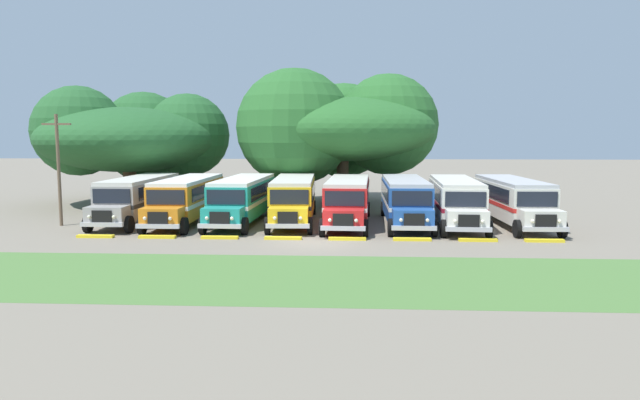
% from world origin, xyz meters
% --- Properties ---
extents(ground_plane, '(220.00, 220.00, 0.00)m').
position_xyz_m(ground_plane, '(0.00, 0.00, 0.00)').
color(ground_plane, slate).
extents(foreground_grass_strip, '(80.00, 8.01, 0.01)m').
position_xyz_m(foreground_grass_strip, '(0.00, -7.42, 0.00)').
color(foreground_grass_strip, '#4C7538').
rests_on(foreground_grass_strip, ground_plane).
extents(parked_bus_slot_0, '(2.74, 10.85, 2.82)m').
position_xyz_m(parked_bus_slot_0, '(-11.96, 7.13, 1.58)').
color(parked_bus_slot_0, '#9E9993').
rests_on(parked_bus_slot_0, ground_plane).
extents(parked_bus_slot_1, '(2.69, 10.84, 2.82)m').
position_xyz_m(parked_bus_slot_1, '(-8.61, 6.69, 1.58)').
color(parked_bus_slot_1, orange).
rests_on(parked_bus_slot_1, ground_plane).
extents(parked_bus_slot_2, '(3.00, 10.88, 2.82)m').
position_xyz_m(parked_bus_slot_2, '(-5.05, 6.92, 1.58)').
color(parked_bus_slot_2, teal).
rests_on(parked_bus_slot_2, ground_plane).
extents(parked_bus_slot_3, '(3.07, 10.89, 2.82)m').
position_xyz_m(parked_bus_slot_3, '(-1.79, 7.16, 1.58)').
color(parked_bus_slot_3, yellow).
rests_on(parked_bus_slot_3, ground_plane).
extents(parked_bus_slot_4, '(3.05, 10.89, 2.82)m').
position_xyz_m(parked_bus_slot_4, '(1.72, 6.54, 1.58)').
color(parked_bus_slot_4, red).
rests_on(parked_bus_slot_4, ground_plane).
extents(parked_bus_slot_5, '(2.74, 10.85, 2.82)m').
position_xyz_m(parked_bus_slot_5, '(5.31, 6.82, 1.58)').
color(parked_bus_slot_5, '#23519E').
rests_on(parked_bus_slot_5, ground_plane).
extents(parked_bus_slot_6, '(3.19, 10.91, 2.82)m').
position_xyz_m(parked_bus_slot_6, '(8.42, 6.53, 1.58)').
color(parked_bus_slot_6, silver).
rests_on(parked_bus_slot_6, ground_plane).
extents(parked_bus_slot_7, '(2.91, 10.87, 2.82)m').
position_xyz_m(parked_bus_slot_7, '(12.02, 6.81, 1.58)').
color(parked_bus_slot_7, silver).
rests_on(parked_bus_slot_7, ground_plane).
extents(curb_wheelstop_0, '(2.00, 0.36, 0.15)m').
position_xyz_m(curb_wheelstop_0, '(-12.00, 0.70, 0.07)').
color(curb_wheelstop_0, yellow).
rests_on(curb_wheelstop_0, ground_plane).
extents(curb_wheelstop_1, '(2.00, 0.36, 0.15)m').
position_xyz_m(curb_wheelstop_1, '(-8.57, 0.70, 0.07)').
color(curb_wheelstop_1, yellow).
rests_on(curb_wheelstop_1, ground_plane).
extents(curb_wheelstop_2, '(2.00, 0.36, 0.15)m').
position_xyz_m(curb_wheelstop_2, '(-5.14, 0.70, 0.07)').
color(curb_wheelstop_2, yellow).
rests_on(curb_wheelstop_2, ground_plane).
extents(curb_wheelstop_3, '(2.00, 0.36, 0.15)m').
position_xyz_m(curb_wheelstop_3, '(-1.71, 0.70, 0.07)').
color(curb_wheelstop_3, yellow).
rests_on(curb_wheelstop_3, ground_plane).
extents(curb_wheelstop_4, '(2.00, 0.36, 0.15)m').
position_xyz_m(curb_wheelstop_4, '(1.71, 0.70, 0.07)').
color(curb_wheelstop_4, yellow).
rests_on(curb_wheelstop_4, ground_plane).
extents(curb_wheelstop_5, '(2.00, 0.36, 0.15)m').
position_xyz_m(curb_wheelstop_5, '(5.14, 0.70, 0.07)').
color(curb_wheelstop_5, yellow).
rests_on(curb_wheelstop_5, ground_plane).
extents(curb_wheelstop_6, '(2.00, 0.36, 0.15)m').
position_xyz_m(curb_wheelstop_6, '(8.57, 0.70, 0.07)').
color(curb_wheelstop_6, yellow).
rests_on(curb_wheelstop_6, ground_plane).
extents(curb_wheelstop_7, '(2.00, 0.36, 0.15)m').
position_xyz_m(curb_wheelstop_7, '(12.00, 0.70, 0.07)').
color(curb_wheelstop_7, yellow).
rests_on(curb_wheelstop_7, ground_plane).
extents(broad_shade_tree, '(15.93, 14.71, 10.71)m').
position_xyz_m(broad_shade_tree, '(0.96, 17.00, 6.15)').
color(broad_shade_tree, brown).
rests_on(broad_shade_tree, ground_plane).
extents(secondary_tree, '(14.99, 15.08, 9.49)m').
position_xyz_m(secondary_tree, '(-16.12, 17.25, 5.44)').
color(secondary_tree, brown).
rests_on(secondary_tree, ground_plane).
extents(utility_pole, '(1.80, 0.20, 6.83)m').
position_xyz_m(utility_pole, '(-15.97, 4.69, 3.66)').
color(utility_pole, brown).
rests_on(utility_pole, ground_plane).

